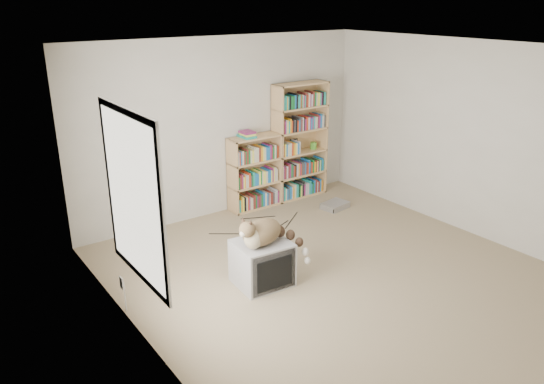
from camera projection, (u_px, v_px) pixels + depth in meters
floor at (340, 277)px, 5.99m from camera, size 4.50×5.00×0.01m
wall_back at (224, 127)px, 7.46m from camera, size 4.50×0.02×2.50m
wall_left at (143, 222)px, 4.33m from camera, size 0.02×5.00×2.50m
wall_right at (475, 140)px, 6.78m from camera, size 0.02×5.00×2.50m
ceiling at (352, 49)px, 5.12m from camera, size 4.50×5.00×0.02m
window at (133, 198)px, 4.43m from camera, size 0.02×1.22×1.52m
crt_tv at (262, 263)px, 5.79m from camera, size 0.61×0.56×0.50m
cat at (268, 235)px, 5.64m from camera, size 0.81×0.53×0.60m
bookcase_tall at (299, 144)px, 8.18m from camera, size 0.89×0.30×1.78m
bookcase_short at (254, 175)px, 7.84m from camera, size 0.80×0.30×1.09m
book_stack at (248, 134)px, 7.56m from camera, size 0.21×0.28×0.09m
green_mug at (313, 145)px, 8.33m from camera, size 0.10×0.10×0.11m
framed_print at (294, 145)px, 8.23m from camera, size 0.14×0.05×0.18m
dvd_player at (335, 205)px, 7.93m from camera, size 0.43×0.34×0.09m
wall_outlet at (122, 283)px, 5.23m from camera, size 0.01×0.08×0.13m
floor_cables at (261, 226)px, 7.32m from camera, size 1.20×0.70×0.01m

